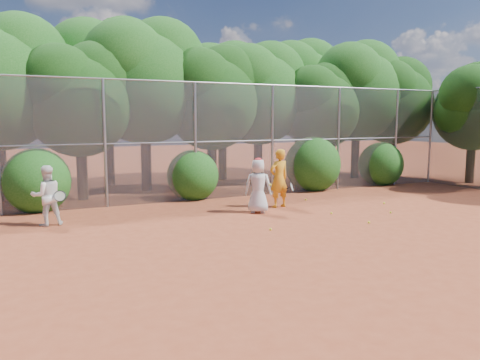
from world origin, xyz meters
TOP-DOWN VIEW (x-y plane):
  - ground at (0.00, 0.00)m, footprint 80.00×80.00m
  - fence_back at (-0.12, 6.00)m, footprint 20.05×0.09m
  - tree_2 at (-4.45, 7.83)m, footprint 3.99×3.47m
  - tree_3 at (-1.94, 8.84)m, footprint 4.89×4.26m
  - tree_4 at (0.55, 8.24)m, footprint 4.19×3.64m
  - tree_5 at (3.06, 9.04)m, footprint 4.51×3.92m
  - tree_6 at (5.55, 8.03)m, footprint 3.86×3.36m
  - tree_7 at (8.06, 8.64)m, footprint 4.77×4.14m
  - tree_8 at (10.05, 8.34)m, footprint 4.25×3.70m
  - tree_10 at (-2.93, 11.05)m, footprint 5.15×4.48m
  - tree_11 at (2.06, 10.64)m, footprint 4.64×4.03m
  - tree_12 at (6.56, 11.24)m, footprint 5.02×4.37m
  - tree_13 at (11.45, 5.03)m, footprint 3.86×3.36m
  - bush_0 at (-6.00, 6.30)m, footprint 2.00×2.00m
  - bush_1 at (-1.00, 6.30)m, footprint 1.80×1.80m
  - bush_2 at (4.00, 6.30)m, footprint 2.20×2.20m
  - bush_3 at (7.50, 6.30)m, footprint 1.90×1.90m
  - player_yellow at (0.89, 3.60)m, footprint 0.86×0.61m
  - player_teen at (-0.12, 3.09)m, footprint 0.94×0.85m
  - player_white at (-5.87, 3.99)m, footprint 0.88×0.73m
  - ball_0 at (1.71, 1.96)m, footprint 0.07×0.07m
  - ball_1 at (4.28, 2.56)m, footprint 0.07×0.07m
  - ball_2 at (1.86, 0.52)m, footprint 0.07×0.07m
  - ball_3 at (3.35, 1.29)m, footprint 0.07×0.07m
  - ball_4 at (-0.90, 0.95)m, footprint 0.07×0.07m
  - ball_5 at (2.34, 4.24)m, footprint 0.07×0.07m

SIDE VIEW (x-z plane):
  - ground at x=0.00m, z-range 0.00..0.00m
  - ball_0 at x=1.71m, z-range 0.00..0.07m
  - ball_1 at x=4.28m, z-range 0.00..0.07m
  - ball_2 at x=1.86m, z-range 0.00..0.07m
  - ball_3 at x=3.35m, z-range 0.00..0.07m
  - ball_4 at x=-0.90m, z-range 0.00..0.07m
  - ball_5 at x=2.34m, z-range 0.00..0.07m
  - player_white at x=-5.87m, z-range 0.00..1.58m
  - player_teen at x=-0.12m, z-range -0.01..1.64m
  - bush_1 at x=-1.00m, z-range 0.00..1.80m
  - player_yellow at x=0.89m, z-range 0.00..1.84m
  - bush_3 at x=7.50m, z-range 0.00..1.90m
  - bush_0 at x=-6.00m, z-range 0.00..2.00m
  - bush_2 at x=4.00m, z-range 0.00..2.20m
  - fence_back at x=-0.12m, z-range 0.04..4.06m
  - tree_6 at x=5.55m, z-range 0.82..6.11m
  - tree_13 at x=11.45m, z-range 0.82..6.11m
  - tree_2 at x=-4.45m, z-range 0.85..6.32m
  - tree_4 at x=0.55m, z-range 0.89..6.62m
  - tree_8 at x=10.05m, z-range 0.91..6.73m
  - tree_5 at x=3.06m, z-range 0.96..7.13m
  - tree_11 at x=2.06m, z-range 0.99..7.34m
  - tree_7 at x=8.06m, z-range 1.02..7.54m
  - tree_3 at x=-1.94m, z-range 1.04..7.75m
  - tree_12 at x=6.56m, z-range 1.07..7.95m
  - tree_10 at x=-2.93m, z-range 1.10..8.16m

